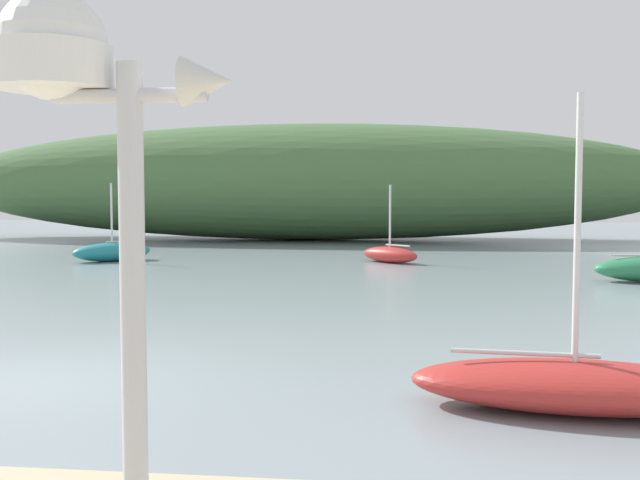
% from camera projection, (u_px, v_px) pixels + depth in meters
% --- Properties ---
extents(ground_plane, '(120.00, 120.00, 0.00)m').
position_uv_depth(ground_plane, '(32.00, 381.00, 10.02)').
color(ground_plane, gray).
extents(distant_hill, '(42.85, 10.01, 6.55)m').
position_uv_depth(distant_hill, '(303.00, 182.00, 41.39)').
color(distant_hill, '#476B3D').
rests_on(distant_hill, ground).
extents(mast_structure, '(1.13, 0.56, 3.33)m').
position_uv_depth(mast_structure, '(75.00, 111.00, 3.40)').
color(mast_structure, silver).
rests_on(mast_structure, beach_sand).
extents(sailboat_outer_mooring, '(3.02, 2.90, 3.01)m').
position_uv_depth(sailboat_outer_mooring, '(112.00, 252.00, 27.99)').
color(sailboat_outer_mooring, teal).
rests_on(sailboat_outer_mooring, ground).
extents(sailboat_mid_channel, '(3.99, 1.77, 3.76)m').
position_uv_depth(sailboat_mid_channel, '(574.00, 385.00, 8.65)').
color(sailboat_mid_channel, '#B72D28').
rests_on(sailboat_mid_channel, ground).
extents(sailboat_east_reach, '(2.50, 2.36, 2.94)m').
position_uv_depth(sailboat_east_reach, '(390.00, 254.00, 27.40)').
color(sailboat_east_reach, '#B72D28').
rests_on(sailboat_east_reach, ground).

